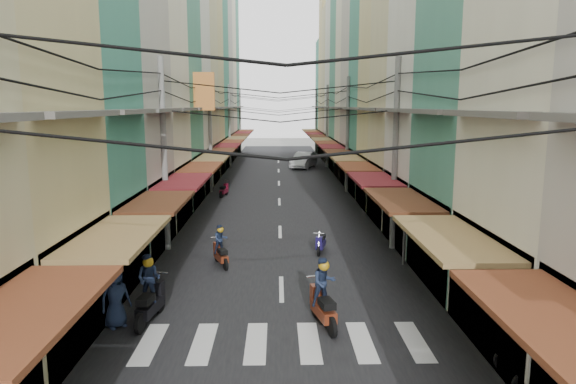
{
  "coord_description": "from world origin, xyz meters",
  "views": [
    {
      "loc": [
        -0.13,
        -18.68,
        6.2
      ],
      "look_at": [
        0.37,
        4.89,
        2.2
      ],
      "focal_mm": 32.0,
      "sensor_mm": 36.0,
      "label": 1
    }
  ],
  "objects": [
    {
      "name": "sidewalk_left",
      "position": [
        -6.5,
        20.0,
        0.03
      ],
      "size": [
        3.0,
        80.0,
        0.06
      ],
      "primitive_type": "cube",
      "color": "gray",
      "rests_on": "ground"
    },
    {
      "name": "sidewalk_right",
      "position": [
        6.5,
        20.0,
        0.03
      ],
      "size": [
        3.0,
        80.0,
        0.06
      ],
      "primitive_type": "cube",
      "color": "gray",
      "rests_on": "ground"
    },
    {
      "name": "crosswalk",
      "position": [
        -0.0,
        -6.0,
        0.03
      ],
      "size": [
        7.55,
        2.4,
        0.01
      ],
      "color": "silver",
      "rests_on": "ground"
    },
    {
      "name": "road",
      "position": [
        0.0,
        20.0,
        0.01
      ],
      "size": [
        10.0,
        80.0,
        0.02
      ],
      "primitive_type": "cube",
      "color": "black",
      "rests_on": "ground"
    },
    {
      "name": "white_car",
      "position": [
        2.52,
        32.21,
        0.0
      ],
      "size": [
        5.91,
        3.81,
        1.95
      ],
      "primitive_type": "imported",
      "rotation": [
        0.0,
        0.0,
        -0.32
      ],
      "color": "silver",
      "rests_on": "ground"
    },
    {
      "name": "building_row_left",
      "position": [
        -7.92,
        16.56,
        9.78
      ],
      "size": [
        7.8,
        67.67,
        23.7
      ],
      "color": "silver",
      "rests_on": "ground"
    },
    {
      "name": "moving_scooters",
      "position": [
        -1.51,
        -1.47,
        0.56
      ],
      "size": [
        5.96,
        22.91,
        2.02
      ],
      "color": "black",
      "rests_on": "ground"
    },
    {
      "name": "traffic_sign",
      "position": [
        4.78,
        0.6,
        2.22
      ],
      "size": [
        0.1,
        0.66,
        3.03
      ],
      "color": "gray",
      "rests_on": "ground"
    },
    {
      "name": "market_umbrella",
      "position": [
        7.07,
        -2.9,
        2.14
      ],
      "size": [
        2.3,
        2.3,
        2.43
      ],
      "color": "#B2B2B7",
      "rests_on": "ground"
    },
    {
      "name": "building_row_right",
      "position": [
        7.92,
        16.45,
        9.41
      ],
      "size": [
        7.8,
        68.98,
        22.59
      ],
      "color": "teal",
      "rests_on": "ground"
    },
    {
      "name": "bicycle",
      "position": [
        7.21,
        -2.67,
        0.0
      ],
      "size": [
        1.66,
        1.1,
        1.07
      ],
      "primitive_type": "imported",
      "rotation": [
        0.0,
        0.0,
        1.2
      ],
      "color": "black",
      "rests_on": "ground"
    },
    {
      "name": "ground",
      "position": [
        0.0,
        0.0,
        0.0
      ],
      "size": [
        160.0,
        160.0,
        0.0
      ],
      "primitive_type": "plane",
      "color": "slate",
      "rests_on": "ground"
    },
    {
      "name": "utility_poles",
      "position": [
        0.0,
        15.01,
        6.59
      ],
      "size": [
        10.2,
        66.13,
        8.2
      ],
      "color": "gray",
      "rests_on": "ground"
    },
    {
      "name": "parked_scooters",
      "position": [
        4.06,
        -4.14,
        0.48
      ],
      "size": [
        13.0,
        16.22,
        1.0
      ],
      "color": "black",
      "rests_on": "ground"
    },
    {
      "name": "pedestrians",
      "position": [
        -4.54,
        2.62,
        1.06
      ],
      "size": [
        11.61,
        22.96,
        2.21
      ],
      "color": "#271D27",
      "rests_on": "ground"
    }
  ]
}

